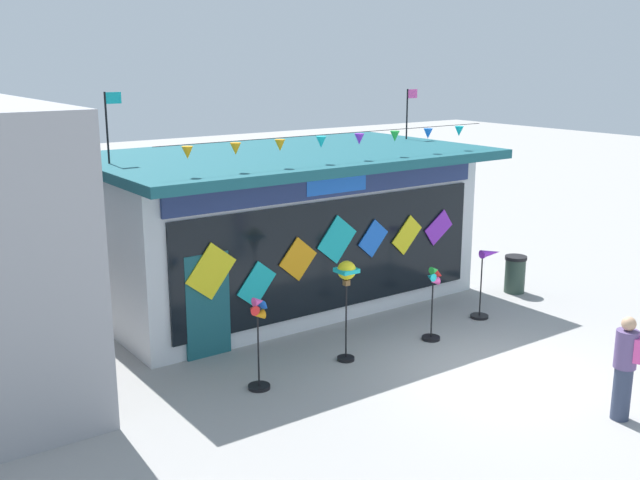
{
  "coord_description": "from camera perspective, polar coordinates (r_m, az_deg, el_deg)",
  "views": [
    {
      "loc": [
        -9.73,
        -8.29,
        5.49
      ],
      "look_at": [
        -1.31,
        3.47,
        1.94
      ],
      "focal_mm": 41.85,
      "sensor_mm": 36.0,
      "label": 1
    }
  ],
  "objects": [
    {
      "name": "wind_spinner_center_left",
      "position": [
        14.87,
        8.67,
        -4.22
      ],
      "size": [
        0.39,
        0.37,
        1.53
      ],
      "color": "black",
      "rests_on": "ground_plane"
    },
    {
      "name": "kite_shop_building",
      "position": [
        17.05,
        -3.11,
        1.17
      ],
      "size": [
        8.63,
        5.19,
        4.85
      ],
      "color": "silver",
      "rests_on": "ground_plane"
    },
    {
      "name": "wind_spinner_center_right",
      "position": [
        16.43,
        12.59,
        -2.71
      ],
      "size": [
        0.71,
        0.39,
        1.5
      ],
      "color": "black",
      "rests_on": "ground_plane"
    },
    {
      "name": "ground_plane",
      "position": [
        13.91,
        13.01,
        -9.82
      ],
      "size": [
        80.0,
        80.0,
        0.0
      ],
      "primitive_type": "plane",
      "color": "#9E9B99"
    },
    {
      "name": "wind_spinner_left",
      "position": [
        13.55,
        2.04,
        -3.17
      ],
      "size": [
        0.35,
        0.35,
        1.92
      ],
      "color": "black",
      "rests_on": "ground_plane"
    },
    {
      "name": "wind_spinner_far_left",
      "position": [
        12.58,
        -4.7,
        -7.1
      ],
      "size": [
        0.4,
        0.38,
        1.65
      ],
      "color": "black",
      "rests_on": "ground_plane"
    },
    {
      "name": "trash_bin",
      "position": [
        18.43,
        14.69,
        -2.52
      ],
      "size": [
        0.52,
        0.52,
        0.89
      ],
      "color": "#2D4238",
      "rests_on": "ground_plane"
    },
    {
      "name": "person_near_camera",
      "position": [
        12.5,
        22.35,
        -8.9
      ],
      "size": [
        0.4,
        0.48,
        1.68
      ],
      "rotation": [
        0.0,
        0.0,
        3.54
      ],
      "color": "#333D56",
      "rests_on": "ground_plane"
    }
  ]
}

